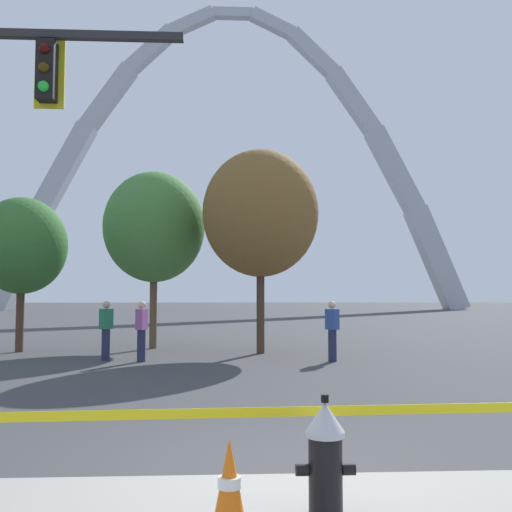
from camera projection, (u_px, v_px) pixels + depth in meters
ground_plane at (271, 471)px, 5.63m from camera, size 240.00×240.00×0.00m
fire_hydrant at (325, 463)px, 4.33m from camera, size 0.46×0.48×0.99m
caution_tape_barrier at (316, 432)px, 4.64m from camera, size 6.60×0.34×0.88m
traffic_cone_by_hydrant at (229, 490)px, 4.05m from camera, size 0.36×0.36×0.73m
monument_arch at (232, 170)px, 66.27m from camera, size 55.49×2.37×36.56m
tree_far_left at (22, 246)px, 17.53m from camera, size 2.74×2.74×4.80m
tree_left_mid at (154, 227)px, 18.71m from camera, size 3.34×3.34×5.85m
tree_center_left at (260, 214)px, 17.19m from camera, size 3.53×3.53×6.18m
pedestrian_walking_left at (142, 331)px, 14.83m from camera, size 0.30×0.39×1.59m
pedestrian_standing_center at (332, 330)px, 14.88m from camera, size 0.36×0.39×1.59m
pedestrian_walking_right at (106, 330)px, 15.13m from camera, size 0.35×0.39×1.59m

